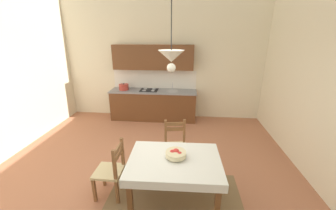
% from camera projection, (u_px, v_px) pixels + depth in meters
% --- Properties ---
extents(ground_plane, '(6.46, 6.83, 0.10)m').
position_uv_depth(ground_plane, '(142.00, 182.00, 3.64)').
color(ground_plane, '#AD6B4C').
extents(wall_back, '(6.46, 0.12, 4.22)m').
position_uv_depth(wall_back, '(163.00, 47.00, 5.93)').
color(wall_back, beige).
rests_on(wall_back, ground_plane).
extents(area_rug, '(2.10, 1.60, 0.01)m').
position_uv_depth(area_rug, '(174.00, 205.00, 3.07)').
color(area_rug, brown).
rests_on(area_rug, ground_plane).
extents(kitchen_cabinetry, '(2.55, 0.63, 2.20)m').
position_uv_depth(kitchen_cabinetry, '(153.00, 91.00, 6.05)').
color(kitchen_cabinetry, brown).
rests_on(kitchen_cabinetry, ground_plane).
extents(dining_table, '(1.37, 1.03, 0.75)m').
position_uv_depth(dining_table, '(174.00, 167.00, 2.96)').
color(dining_table, brown).
rests_on(dining_table, ground_plane).
extents(dining_chair_kitchen_side, '(0.48, 0.48, 0.93)m').
position_uv_depth(dining_chair_kitchen_side, '(175.00, 146.00, 3.86)').
color(dining_chair_kitchen_side, '#D1BC89').
rests_on(dining_chair_kitchen_side, ground_plane).
extents(dining_chair_tv_side, '(0.42, 0.42, 0.93)m').
position_uv_depth(dining_chair_tv_side, '(111.00, 171.00, 3.16)').
color(dining_chair_tv_side, '#D1BC89').
rests_on(dining_chair_tv_side, ground_plane).
extents(fruit_bowl, '(0.30, 0.30, 0.12)m').
position_uv_depth(fruit_bowl, '(176.00, 154.00, 2.95)').
color(fruit_bowl, beige).
rests_on(fruit_bowl, dining_table).
extents(pendant_lamp, '(0.32, 0.32, 0.81)m').
position_uv_depth(pendant_lamp, '(171.00, 57.00, 2.44)').
color(pendant_lamp, black).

